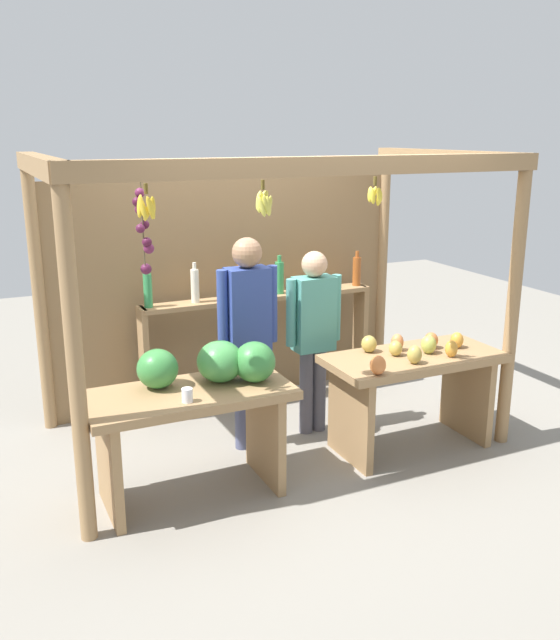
% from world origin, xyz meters
% --- Properties ---
extents(ground_plane, '(12.00, 12.00, 0.00)m').
position_xyz_m(ground_plane, '(0.00, 0.00, 0.00)').
color(ground_plane, gray).
rests_on(ground_plane, ground).
extents(market_stall, '(3.37, 1.92, 2.25)m').
position_xyz_m(market_stall, '(-0.01, 0.43, 1.31)').
color(market_stall, '#99754C').
rests_on(market_stall, ground).
extents(fruit_counter_left, '(1.36, 0.65, 1.04)m').
position_xyz_m(fruit_counter_left, '(-0.81, -0.65, 0.69)').
color(fruit_counter_left, '#99754C').
rests_on(fruit_counter_left, ground).
extents(fruit_counter_right, '(1.36, 0.66, 0.90)m').
position_xyz_m(fruit_counter_right, '(0.89, -0.68, 0.58)').
color(fruit_counter_right, '#99754C').
rests_on(fruit_counter_right, ground).
extents(bottle_shelf_unit, '(2.16, 0.22, 1.35)m').
position_xyz_m(bottle_shelf_unit, '(0.21, 0.68, 0.81)').
color(bottle_shelf_unit, '#99754C').
rests_on(bottle_shelf_unit, ground).
extents(vendor_man, '(0.48, 0.22, 1.66)m').
position_xyz_m(vendor_man, '(-0.25, -0.14, 1.00)').
color(vendor_man, '#4E5474').
rests_on(vendor_man, ground).
extents(vendor_woman, '(0.48, 0.20, 1.51)m').
position_xyz_m(vendor_woman, '(0.34, -0.10, 0.89)').
color(vendor_woman, '#585765').
rests_on(vendor_woman, ground).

